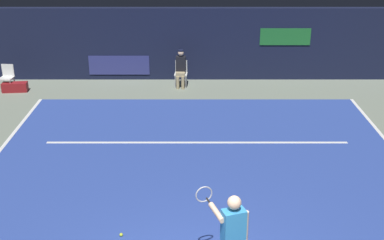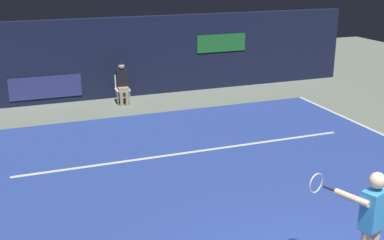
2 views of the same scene
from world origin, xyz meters
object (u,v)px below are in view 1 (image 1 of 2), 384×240
at_px(tennis_player, 233,236).
at_px(courtside_chair_near, 8,76).
at_px(tennis_ball, 122,235).
at_px(line_judge_on_chair, 182,68).
at_px(equipment_bag, 16,87).

distance_m(tennis_player, courtside_chair_near, 12.14).
relative_size(courtside_chair_near, tennis_ball, 12.94).
xyz_separation_m(courtside_chair_near, tennis_ball, (5.01, -8.55, -0.46)).
distance_m(line_judge_on_chair, equipment_bag, 5.73).
xyz_separation_m(line_judge_on_chair, equipment_bag, (-5.68, -0.52, -0.53)).
height_order(courtside_chair_near, equipment_bag, courtside_chair_near).
height_order(tennis_player, equipment_bag, tennis_player).
bearing_deg(line_judge_on_chair, tennis_ball, -96.19).
bearing_deg(tennis_player, tennis_ball, 145.77).
distance_m(courtside_chair_near, tennis_ball, 9.92).
xyz_separation_m(tennis_player, equipment_bag, (-6.71, 9.69, -0.83)).
height_order(tennis_player, tennis_ball, tennis_player).
relative_size(line_judge_on_chair, tennis_ball, 19.41).
bearing_deg(line_judge_on_chair, equipment_bag, -174.79).
xyz_separation_m(tennis_player, courtside_chair_near, (-7.00, 9.90, -0.49)).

